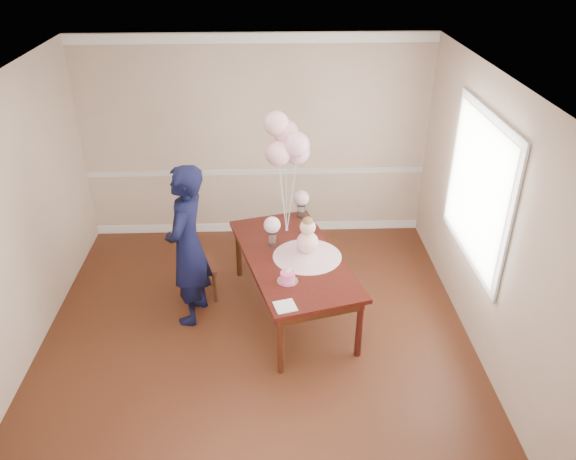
{
  "coord_description": "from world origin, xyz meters",
  "views": [
    {
      "loc": [
        0.15,
        -4.46,
        3.91
      ],
      "look_at": [
        0.35,
        0.62,
        1.05
      ],
      "focal_mm": 35.0,
      "sensor_mm": 36.0,
      "label": 1
    }
  ],
  "objects_px": {
    "dining_table_top": "(293,258)",
    "dining_chair_seat": "(199,266)",
    "woman": "(188,246)",
    "birthday_cake": "(288,277)"
  },
  "relations": [
    {
      "from": "birthday_cake",
      "to": "dining_chair_seat",
      "type": "distance_m",
      "value": 1.34
    },
    {
      "from": "birthday_cake",
      "to": "woman",
      "type": "height_order",
      "value": "woman"
    },
    {
      "from": "dining_table_top",
      "to": "birthday_cake",
      "type": "height_order",
      "value": "birthday_cake"
    },
    {
      "from": "birthday_cake",
      "to": "dining_chair_seat",
      "type": "height_order",
      "value": "birthday_cake"
    },
    {
      "from": "dining_table_top",
      "to": "dining_chair_seat",
      "type": "height_order",
      "value": "dining_table_top"
    },
    {
      "from": "birthday_cake",
      "to": "dining_chair_seat",
      "type": "relative_size",
      "value": 0.37
    },
    {
      "from": "dining_chair_seat",
      "to": "woman",
      "type": "height_order",
      "value": "woman"
    },
    {
      "from": "dining_chair_seat",
      "to": "woman",
      "type": "xyz_separation_m",
      "value": [
        -0.04,
        -0.38,
        0.5
      ]
    },
    {
      "from": "dining_table_top",
      "to": "woman",
      "type": "xyz_separation_m",
      "value": [
        -1.1,
        -0.04,
        0.2
      ]
    },
    {
      "from": "dining_chair_seat",
      "to": "woman",
      "type": "bearing_deg",
      "value": -105.47
    }
  ]
}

